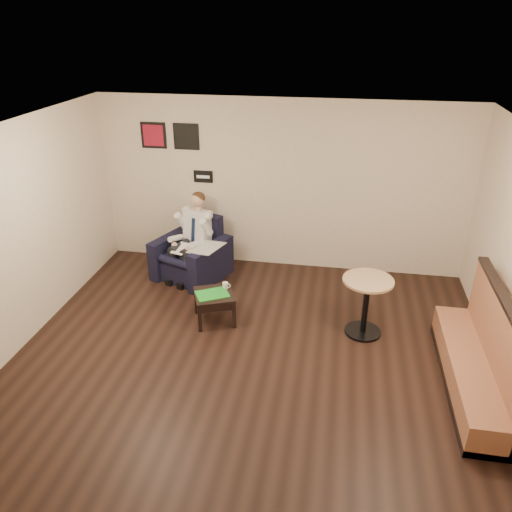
% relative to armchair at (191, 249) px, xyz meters
% --- Properties ---
extents(ground, '(6.00, 6.00, 0.00)m').
position_rel_armchair_xyz_m(ground, '(1.37, -2.30, -0.48)').
color(ground, black).
rests_on(ground, ground).
extents(wall_back, '(6.00, 0.02, 2.80)m').
position_rel_armchair_xyz_m(wall_back, '(1.37, 0.70, 0.92)').
color(wall_back, beige).
rests_on(wall_back, ground).
extents(ceiling, '(6.00, 6.00, 0.02)m').
position_rel_armchair_xyz_m(ceiling, '(1.37, -2.30, 2.32)').
color(ceiling, white).
rests_on(ceiling, wall_back).
extents(seating_sign, '(0.32, 0.02, 0.20)m').
position_rel_armchair_xyz_m(seating_sign, '(0.07, 0.69, 1.02)').
color(seating_sign, black).
rests_on(seating_sign, wall_back).
extents(art_print_left, '(0.42, 0.03, 0.42)m').
position_rel_armchair_xyz_m(art_print_left, '(-0.73, 0.69, 1.67)').
color(art_print_left, '#A4142C').
rests_on(art_print_left, wall_back).
extents(art_print_right, '(0.42, 0.03, 0.42)m').
position_rel_armchair_xyz_m(art_print_right, '(-0.18, 0.69, 1.67)').
color(art_print_right, black).
rests_on(art_print_right, wall_back).
extents(armchair, '(1.30, 1.30, 0.97)m').
position_rel_armchair_xyz_m(armchair, '(0.00, 0.00, 0.00)').
color(armchair, black).
rests_on(armchair, ground).
extents(seated_man, '(0.93, 1.11, 1.33)m').
position_rel_armchair_xyz_m(seated_man, '(-0.05, -0.12, 0.18)').
color(seated_man, silver).
rests_on(seated_man, armchair).
extents(lap_papers, '(0.31, 0.37, 0.01)m').
position_rel_armchair_xyz_m(lap_papers, '(-0.08, -0.22, 0.11)').
color(lap_papers, white).
rests_on(lap_papers, seated_man).
extents(newspaper, '(0.57, 0.63, 0.01)m').
position_rel_armchair_xyz_m(newspaper, '(0.34, -0.25, 0.17)').
color(newspaper, silver).
rests_on(newspaper, armchair).
extents(side_table, '(0.69, 0.69, 0.43)m').
position_rel_armchair_xyz_m(side_table, '(0.70, -1.22, -0.27)').
color(side_table, black).
rests_on(side_table, ground).
extents(green_folder, '(0.53, 0.48, 0.01)m').
position_rel_armchair_xyz_m(green_folder, '(0.68, -1.25, -0.04)').
color(green_folder, green).
rests_on(green_folder, side_table).
extents(coffee_mug, '(0.10, 0.10, 0.09)m').
position_rel_armchair_xyz_m(coffee_mug, '(0.82, -1.05, -0.00)').
color(coffee_mug, white).
rests_on(coffee_mug, side_table).
extents(smartphone, '(0.15, 0.09, 0.01)m').
position_rel_armchair_xyz_m(smartphone, '(0.69, -1.06, -0.05)').
color(smartphone, black).
rests_on(smartphone, side_table).
extents(banquette, '(0.53, 2.24, 1.14)m').
position_rel_armchair_xyz_m(banquette, '(3.96, -2.06, 0.09)').
color(banquette, '#985A3B').
rests_on(banquette, ground).
extents(cafe_table, '(0.79, 0.79, 0.83)m').
position_rel_armchair_xyz_m(cafe_table, '(2.76, -1.18, -0.07)').
color(cafe_table, tan).
rests_on(cafe_table, ground).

